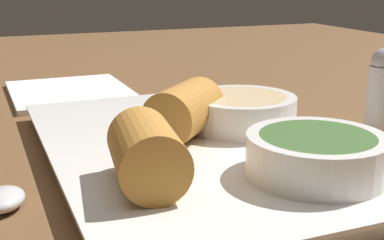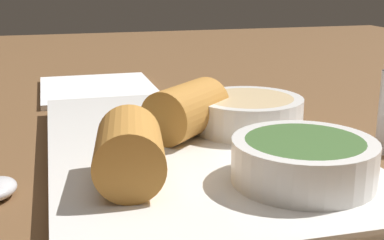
{
  "view_description": "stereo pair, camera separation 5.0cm",
  "coord_description": "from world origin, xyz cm",
  "px_view_note": "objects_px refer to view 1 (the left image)",
  "views": [
    {
      "loc": [
        33.47,
        -16.29,
        16.06
      ],
      "look_at": [
        -2.32,
        -1.69,
        5.16
      ],
      "focal_mm": 50.0,
      "sensor_mm": 36.0,
      "label": 1
    },
    {
      "loc": [
        35.05,
        -11.55,
        16.06
      ],
      "look_at": [
        -2.32,
        -1.69,
        5.16
      ],
      "focal_mm": 50.0,
      "sensor_mm": 36.0,
      "label": 2
    }
  ],
  "objects_px": {
    "napkin": "(70,92)",
    "salt_shaker": "(384,97)",
    "dipping_bowl_far": "(316,154)",
    "serving_plate": "(192,150)"
  },
  "relations": [
    {
      "from": "serving_plate",
      "to": "dipping_bowl_far",
      "type": "height_order",
      "value": "dipping_bowl_far"
    },
    {
      "from": "salt_shaker",
      "to": "dipping_bowl_far",
      "type": "bearing_deg",
      "value": -58.61
    },
    {
      "from": "dipping_bowl_far",
      "to": "napkin",
      "type": "relative_size",
      "value": 0.56
    },
    {
      "from": "serving_plate",
      "to": "dipping_bowl_far",
      "type": "xyz_separation_m",
      "value": [
        0.09,
        0.05,
        0.02
      ]
    },
    {
      "from": "dipping_bowl_far",
      "to": "napkin",
      "type": "bearing_deg",
      "value": -165.18
    },
    {
      "from": "serving_plate",
      "to": "salt_shaker",
      "type": "xyz_separation_m",
      "value": [
        0.03,
        0.16,
        0.03
      ]
    },
    {
      "from": "salt_shaker",
      "to": "napkin",
      "type": "bearing_deg",
      "value": -144.1
    },
    {
      "from": "dipping_bowl_far",
      "to": "salt_shaker",
      "type": "xyz_separation_m",
      "value": [
        -0.07,
        0.11,
        0.01
      ]
    },
    {
      "from": "napkin",
      "to": "dipping_bowl_far",
      "type": "bearing_deg",
      "value": 14.82
    },
    {
      "from": "napkin",
      "to": "salt_shaker",
      "type": "bearing_deg",
      "value": 35.9
    },
    {
      "from": "napkin",
      "to": "serving_plate",
      "type": "bearing_deg",
      "value": 10.53
    },
    {
      "from": "dipping_bowl_far",
      "to": "napkin",
      "type": "xyz_separation_m",
      "value": [
        -0.35,
        -0.09,
        -0.03
      ]
    },
    {
      "from": "serving_plate",
      "to": "salt_shaker",
      "type": "distance_m",
      "value": 0.16
    },
    {
      "from": "serving_plate",
      "to": "napkin",
      "type": "bearing_deg",
      "value": -169.47
    },
    {
      "from": "dipping_bowl_far",
      "to": "napkin",
      "type": "distance_m",
      "value": 0.37
    }
  ]
}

